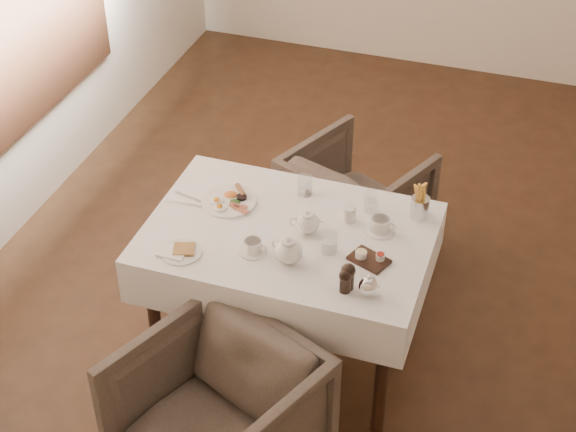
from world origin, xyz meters
The scene contains 20 objects.
table centered at (-0.44, -0.75, 0.64)m, with size 1.28×0.88×0.75m.
armchair_near centered at (-0.49, -1.52, 0.33)m, with size 0.71×0.73×0.67m, color #453B33.
armchair_far centered at (-0.35, 0.17, 0.31)m, with size 0.66×0.68×0.61m, color #453B33.
breakfast_plate centered at (-0.77, -0.63, 0.76)m, with size 0.26×0.26×0.03m.
side_plate centered at (-0.84, -1.05, 0.76)m, with size 0.18×0.18×0.02m.
teapot_centre centered at (-0.35, -0.73, 0.81)m, with size 0.15×0.11×0.12m, color white, non-canonical shape.
teapot_front centered at (-0.37, -0.95, 0.82)m, with size 0.17×0.13×0.13m, color white, non-canonical shape.
creamer centered at (-0.20, -0.59, 0.79)m, with size 0.06×0.06×0.07m, color white.
teacup_near centered at (-0.54, -0.94, 0.78)m, with size 0.13×0.13×0.06m.
teacup_far centered at (-0.05, -0.62, 0.79)m, with size 0.14×0.14×0.07m.
glass_left centered at (-0.45, -0.45, 0.80)m, with size 0.07×0.07×0.10m, color silver.
glass_mid centered at (-0.22, -0.83, 0.80)m, with size 0.07×0.07×0.10m, color silver.
glass_right centered at (-0.13, -0.48, 0.80)m, with size 0.07×0.07×0.09m, color silver.
condiment_board centered at (-0.04, -0.84, 0.77)m, with size 0.20×0.16×0.04m.
pepper_mill_left centered at (-0.09, -1.06, 0.81)m, with size 0.05×0.05×0.11m, color black, non-canonical shape.
pepper_mill_right centered at (-0.08, -1.03, 0.82)m, with size 0.06×0.06×0.13m, color black, non-canonical shape.
silver_pot centered at (0.01, -1.05, 0.81)m, with size 0.10×0.08×0.11m, color white, non-canonical shape.
fries_cup centered at (0.10, -0.46, 0.83)m, with size 0.09×0.09×0.18m.
cutlery_fork centered at (-0.95, -0.66, 0.76)m, with size 0.02×0.20×0.00m, color silver.
cutlery_knife centered at (-0.96, -0.71, 0.76)m, with size 0.02×0.20×0.00m, color silver.
Camera 1 is at (0.55, -3.70, 3.21)m, focal length 55.00 mm.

